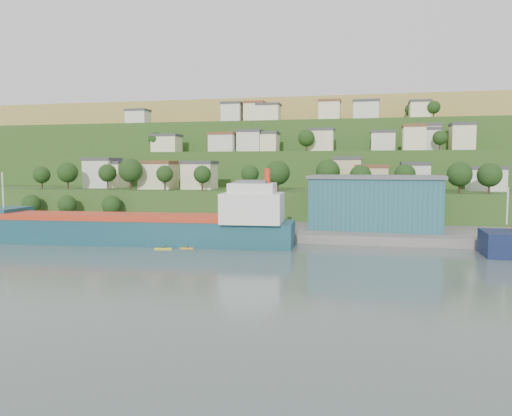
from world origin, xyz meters
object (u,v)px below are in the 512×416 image
(cargo_ship_near, at_px, (140,230))
(caravan, at_px, (18,220))
(kayak_orange, at_px, (187,248))
(warehouse, at_px, (376,202))

(cargo_ship_near, relative_size, caravan, 10.82)
(caravan, bearing_deg, kayak_orange, -36.49)
(kayak_orange, bearing_deg, cargo_ship_near, 152.77)
(warehouse, relative_size, caravan, 4.75)
(cargo_ship_near, xyz_separation_m, kayak_orange, (12.71, -4.85, -2.76))
(cargo_ship_near, height_order, kayak_orange, cargo_ship_near)
(warehouse, bearing_deg, kayak_orange, -140.47)
(cargo_ship_near, xyz_separation_m, warehouse, (51.01, 22.90, 5.46))
(cargo_ship_near, bearing_deg, caravan, 157.68)
(cargo_ship_near, relative_size, kayak_orange, 24.85)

